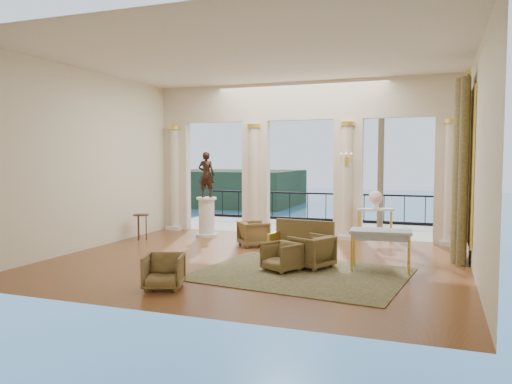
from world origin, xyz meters
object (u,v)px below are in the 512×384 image
at_px(settee, 302,241).
at_px(statue, 206,175).
at_px(game_table, 381,234).
at_px(side_table, 141,218).
at_px(console_table, 375,214).
at_px(armchair_d, 254,232).
at_px(armchair_c, 312,250).
at_px(pedestal, 207,218).
at_px(armchair_b, 281,255).
at_px(armchair_a, 164,270).

distance_m(settee, statue, 4.51).
bearing_deg(game_table, side_table, 162.76).
height_order(settee, console_table, console_table).
height_order(armchair_d, statue, statue).
distance_m(game_table, statue, 6.04).
relative_size(settee, statue, 1.08).
height_order(game_table, side_table, game_table).
height_order(armchair_c, game_table, game_table).
bearing_deg(pedestal, settee, -34.93).
relative_size(armchair_b, statue, 0.49).
height_order(armchair_a, statue, statue).
distance_m(armchair_b, armchair_c, 0.73).
height_order(armchair_a, armchair_d, armchair_d).
height_order(armchair_d, console_table, console_table).
height_order(armchair_b, pedestal, pedestal).
relative_size(game_table, side_table, 1.76).
relative_size(armchair_b, game_table, 0.52).
bearing_deg(statue, armchair_b, 128.96).
relative_size(game_table, pedestal, 1.10).
bearing_deg(console_table, game_table, -103.24).
distance_m(armchair_a, pedestal, 5.84).
distance_m(armchair_b, statue, 5.11).
distance_m(pedestal, statue, 1.26).
distance_m(armchair_c, side_table, 5.66).
xyz_separation_m(settee, console_table, (1.21, 3.26, 0.31)).
relative_size(armchair_b, settee, 0.46).
bearing_deg(console_table, armchair_a, -136.29).
height_order(armchair_b, console_table, console_table).
distance_m(armchair_b, settee, 1.08).
height_order(armchair_b, game_table, game_table).
bearing_deg(armchair_a, statue, 89.56).
bearing_deg(armchair_b, side_table, -176.71).
xyz_separation_m(armchair_a, settee, (1.68, 3.08, 0.11)).
bearing_deg(side_table, statue, 39.02).
bearing_deg(side_table, settee, -14.36).
bearing_deg(pedestal, console_table, 9.58).
bearing_deg(armchair_c, settee, -119.39).
relative_size(armchair_b, armchair_d, 0.91).
bearing_deg(armchair_a, armchair_c, 32.27).
bearing_deg(settee, pedestal, 152.01).
bearing_deg(side_table, game_table, -13.10).
xyz_separation_m(armchair_a, statue, (-1.84, 5.54, 1.47)).
bearing_deg(armchair_b, pedestal, 162.90).
bearing_deg(pedestal, side_table, -140.98).
distance_m(settee, pedestal, 4.30).
xyz_separation_m(armchair_d, settee, (1.67, -1.44, 0.09)).
distance_m(armchair_c, console_table, 3.91).
height_order(armchair_b, armchair_c, armchair_c).
xyz_separation_m(armchair_c, armchair_d, (-2.04, 1.98, -0.02)).
xyz_separation_m(settee, game_table, (1.74, -0.29, 0.30)).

